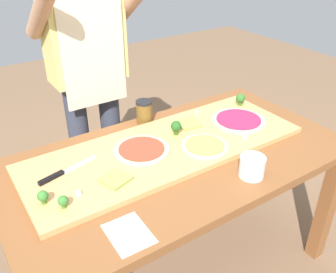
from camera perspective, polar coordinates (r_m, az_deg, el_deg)
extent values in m
plane|color=brown|center=(2.14, 1.21, -19.81)|extent=(8.00, 8.00, 0.00)
cube|color=brown|center=(2.13, 23.56, -9.99)|extent=(0.07, 0.07, 0.70)
cube|color=brown|center=(1.96, -23.35, -13.98)|extent=(0.07, 0.07, 0.70)
cube|color=brown|center=(2.48, 10.30, -1.63)|extent=(0.07, 0.07, 0.70)
cube|color=brown|center=(1.65, 1.48, -3.51)|extent=(1.56, 0.83, 0.04)
cube|color=tan|center=(1.67, -0.28, -1.76)|extent=(1.30, 0.47, 0.02)
cube|color=#B7BABF|center=(1.58, -13.68, -4.29)|extent=(0.16, 0.06, 0.00)
cube|color=black|center=(1.52, -17.82, -6.17)|extent=(0.11, 0.04, 0.02)
cylinder|color=beige|center=(1.66, 5.77, -1.57)|extent=(0.22, 0.22, 0.01)
cylinder|color=#899E4C|center=(1.65, 5.78, -1.34)|extent=(0.18, 0.18, 0.01)
cylinder|color=beige|center=(1.90, 10.97, 2.46)|extent=(0.28, 0.28, 0.01)
cylinder|color=#9E234C|center=(1.90, 10.99, 2.68)|extent=(0.23, 0.23, 0.01)
cylinder|color=beige|center=(1.63, -4.15, -2.14)|extent=(0.25, 0.25, 0.01)
cylinder|color=#BC3D28|center=(1.62, -4.16, -1.90)|extent=(0.20, 0.20, 0.01)
cube|color=#899E4C|center=(1.46, -8.21, -6.59)|extent=(0.13, 0.13, 0.01)
cube|color=#899E4C|center=(1.84, 3.22, 2.02)|extent=(0.12, 0.12, 0.01)
cylinder|color=#3F7220|center=(1.37, -15.99, -10.33)|extent=(0.02, 0.02, 0.02)
sphere|color=#38752D|center=(1.36, -16.12, -9.63)|extent=(0.04, 0.04, 0.04)
cylinder|color=#366618|center=(2.08, 11.21, 5.16)|extent=(0.02, 0.02, 0.02)
sphere|color=#2D6623|center=(2.07, 11.29, 5.91)|extent=(0.05, 0.05, 0.05)
cylinder|color=#3F7220|center=(1.41, -18.86, -9.55)|extent=(0.02, 0.02, 0.02)
sphere|color=#38752D|center=(1.39, -19.02, -8.79)|extent=(0.04, 0.04, 0.04)
cylinder|color=#2C5915|center=(1.75, 1.27, 0.74)|extent=(0.02, 0.02, 0.03)
sphere|color=#23561E|center=(1.73, 1.28, 1.62)|extent=(0.05, 0.05, 0.05)
cube|color=white|center=(1.41, -13.90, -8.64)|extent=(0.02, 0.02, 0.02)
cube|color=white|center=(1.96, 4.56, 3.84)|extent=(0.02, 0.02, 0.01)
cube|color=white|center=(1.75, 11.93, -0.09)|extent=(0.03, 0.03, 0.02)
cylinder|color=white|center=(1.53, 13.02, -4.61)|extent=(0.10, 0.10, 0.09)
cylinder|color=white|center=(1.54, 12.95, -5.16)|extent=(0.09, 0.09, 0.05)
cylinder|color=brown|center=(1.89, -3.74, 3.71)|extent=(0.08, 0.08, 0.11)
cylinder|color=black|center=(1.87, -3.80, 5.39)|extent=(0.08, 0.08, 0.01)
cube|color=white|center=(1.27, -6.18, -14.89)|extent=(0.14, 0.17, 0.00)
cylinder|color=#333847|center=(2.26, -13.38, -2.42)|extent=(0.12, 0.12, 0.90)
cylinder|color=#333847|center=(2.32, -8.84, -0.97)|extent=(0.12, 0.12, 0.90)
cube|color=#D1C670|center=(2.01, -13.16, 16.11)|extent=(0.40, 0.20, 0.55)
cube|color=beige|center=(1.94, -11.64, 13.19)|extent=(0.34, 0.01, 0.60)
cylinder|color=tan|center=(1.83, -19.35, 17.75)|extent=(0.08, 0.39, 0.31)
cylinder|color=tan|center=(1.99, -5.94, 20.12)|extent=(0.08, 0.39, 0.31)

